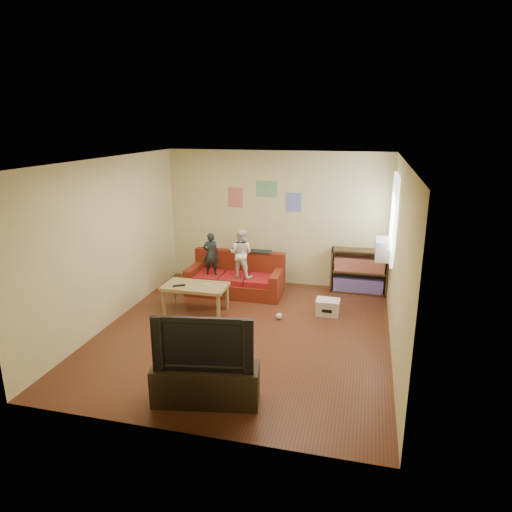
% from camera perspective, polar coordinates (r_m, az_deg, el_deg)
% --- Properties ---
extents(room_shell, '(4.52, 5.02, 2.72)m').
position_cam_1_polar(room_shell, '(6.87, -1.60, 0.57)').
color(room_shell, '#5B2C1A').
rests_on(room_shell, ground).
extents(sofa, '(1.83, 0.84, 0.80)m').
position_cam_1_polar(sofa, '(8.95, -2.49, -2.90)').
color(sofa, maroon).
rests_on(sofa, ground).
extents(child_a, '(0.34, 0.27, 0.83)m').
position_cam_1_polar(child_a, '(8.77, -5.67, 0.26)').
color(child_a, black).
rests_on(child_a, sofa).
extents(child_b, '(0.49, 0.40, 0.94)m').
position_cam_1_polar(child_b, '(8.58, -1.90, 0.34)').
color(child_b, white).
rests_on(child_b, sofa).
extents(coffee_table, '(1.11, 0.61, 0.50)m').
position_cam_1_polar(coffee_table, '(8.05, -7.60, -4.09)').
color(coffee_table, '#9C8952').
rests_on(coffee_table, ground).
extents(remote, '(0.21, 0.15, 0.02)m').
position_cam_1_polar(remote, '(8.01, -9.60, -3.65)').
color(remote, black).
rests_on(remote, coffee_table).
extents(game_controller, '(0.13, 0.05, 0.03)m').
position_cam_1_polar(game_controller, '(7.99, -6.16, -3.53)').
color(game_controller, silver).
rests_on(game_controller, coffee_table).
extents(bookshelf, '(1.08, 0.32, 0.86)m').
position_cam_1_polar(bookshelf, '(9.13, 12.73, -2.14)').
color(bookshelf, '#3E2B19').
rests_on(bookshelf, ground).
extents(window, '(0.04, 1.08, 1.48)m').
position_cam_1_polar(window, '(8.19, 16.79, 4.54)').
color(window, white).
rests_on(window, room_shell).
extents(ac_unit, '(0.28, 0.55, 0.35)m').
position_cam_1_polar(ac_unit, '(8.31, 15.65, 0.82)').
color(ac_unit, '#B7B2A3').
rests_on(ac_unit, window).
extents(artwork_left, '(0.30, 0.01, 0.40)m').
position_cam_1_polar(artwork_left, '(9.35, -2.60, 7.31)').
color(artwork_left, '#D87266').
rests_on(artwork_left, room_shell).
extents(artwork_center, '(0.42, 0.01, 0.32)m').
position_cam_1_polar(artwork_center, '(9.16, 1.32, 8.40)').
color(artwork_center, '#72B27F').
rests_on(artwork_center, room_shell).
extents(artwork_right, '(0.30, 0.01, 0.38)m').
position_cam_1_polar(artwork_right, '(9.10, 4.72, 6.70)').
color(artwork_right, '#727FCC').
rests_on(artwork_right, room_shell).
extents(file_box, '(0.40, 0.31, 0.28)m').
position_cam_1_polar(file_box, '(8.05, 8.94, -6.33)').
color(file_box, silver).
rests_on(file_box, ground).
extents(tv_stand, '(1.32, 0.64, 0.47)m').
position_cam_1_polar(tv_stand, '(5.65, -6.28, -15.62)').
color(tv_stand, black).
rests_on(tv_stand, ground).
extents(television, '(1.17, 0.35, 0.67)m').
position_cam_1_polar(television, '(5.37, -6.47, -10.44)').
color(television, black).
rests_on(television, tv_stand).
extents(tissue, '(0.14, 0.14, 0.11)m').
position_cam_1_polar(tissue, '(7.82, 2.91, -7.52)').
color(tissue, silver).
rests_on(tissue, ground).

